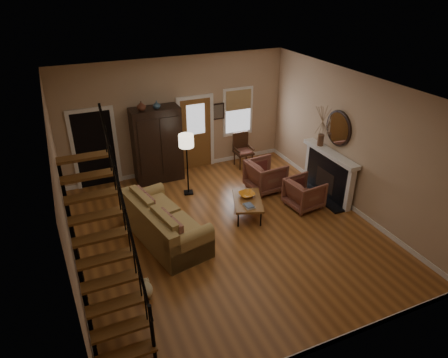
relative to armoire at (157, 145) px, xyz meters
name	(u,v)px	position (x,y,z in m)	size (l,w,h in m)	color
room	(182,146)	(0.29, -1.39, 0.46)	(7.00, 7.33, 3.30)	#9C5B27
staircase	(101,234)	(-2.08, -4.45, 0.55)	(0.94, 2.80, 3.20)	brown
fireplace	(330,170)	(3.83, -2.65, -0.31)	(0.33, 1.95, 2.30)	black
armoire	(157,145)	(0.00, 0.00, 0.00)	(1.30, 0.60, 2.10)	black
vase_a	(141,106)	(-0.35, -0.10, 1.17)	(0.24, 0.24, 0.25)	#4C2619
vase_b	(157,105)	(0.05, -0.10, 1.16)	(0.20, 0.20, 0.21)	#334C60
sofa	(165,222)	(-0.65, -2.83, -0.61)	(1.03, 2.38, 0.89)	tan
coffee_table	(247,207)	(1.44, -2.70, -0.83)	(0.66, 1.12, 0.43)	brown
bowl	(247,195)	(1.49, -2.55, -0.57)	(0.38, 0.38, 0.09)	orange
books	(249,206)	(1.32, -3.00, -0.59)	(0.21, 0.28, 0.05)	beige
armchair_left	(304,193)	(2.92, -2.90, -0.68)	(0.80, 0.82, 0.75)	maroon
armchair_right	(265,176)	(2.46, -1.74, -0.64)	(0.88, 0.91, 0.83)	maroon
floor_lamp	(187,165)	(0.48, -1.11, -0.21)	(0.38, 0.38, 1.67)	black
side_chair	(243,151)	(2.55, -0.20, -0.54)	(0.54, 0.54, 1.02)	#3E2413
dog	(147,291)	(-1.47, -4.42, -0.91)	(0.23, 0.39, 0.29)	beige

